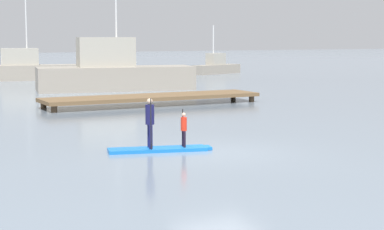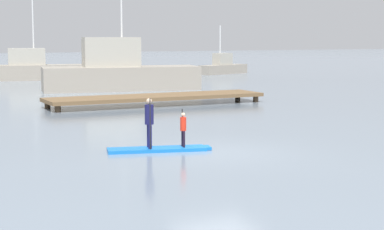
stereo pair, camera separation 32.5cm
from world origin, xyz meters
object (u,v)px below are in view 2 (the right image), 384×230
Objects in this scene: motor_boat_small_navy at (34,69)px; fishing_boat_white_large at (119,72)px; paddleboard_near at (159,149)px; trawler_grey_distant at (223,67)px; paddler_adult at (149,120)px; paddler_child_solo at (183,128)px.

fishing_boat_white_large is at bearing -77.39° from motor_boat_small_navy.
paddleboard_near is 22.61m from fishing_boat_white_large.
paddleboard_near is 0.58× the size of trawler_grey_distant.
motor_boat_small_navy is (-2.71, 12.10, -0.29)m from fishing_boat_white_large.
fishing_boat_white_large is at bearing 72.34° from paddler_adult.
fishing_boat_white_large is (6.86, 21.54, 0.19)m from paddler_adult.
motor_boat_small_navy reaches higher than paddler_child_solo.
fishing_boat_white_large reaches higher than paddler_adult.
fishing_boat_white_large is at bearing 73.08° from paddleboard_near.
paddleboard_near is at bearing -96.54° from motor_boat_small_navy.
fishing_boat_white_large reaches higher than paddleboard_near.
fishing_boat_white_large reaches higher than trawler_grey_distant.
paddler_child_solo is 22.56m from fishing_boat_white_large.
trawler_grey_distant reaches higher than paddler_child_solo.
paddler_child_solo is at bearing -13.85° from paddler_adult.
paddler_adult is at bearing 166.15° from paddler_child_solo.
motor_boat_small_navy is (3.86, 33.71, 0.82)m from paddleboard_near.
paddler_adult is at bearing -122.16° from trawler_grey_distant.
paddler_child_solo is 0.13× the size of motor_boat_small_navy.
paddler_adult is 33.90m from motor_boat_small_navy.
trawler_grey_distant is (20.64, 34.67, -0.03)m from paddler_child_solo.
paddleboard_near is at bearing -13.62° from paddler_adult.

